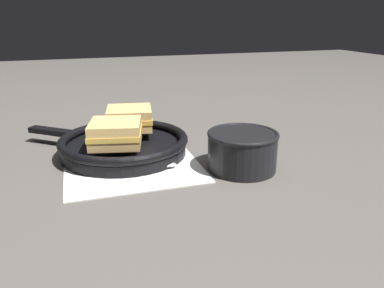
{
  "coord_description": "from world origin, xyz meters",
  "views": [
    {
      "loc": [
        -0.18,
        -0.65,
        0.28
      ],
      "look_at": [
        0.04,
        0.01,
        0.04
      ],
      "focal_mm": 35.0,
      "sensor_mm": 36.0,
      "label": 1
    }
  ],
  "objects_px": {
    "sandwich_near_left": "(116,133)",
    "sandwich_near_right": "(129,118)",
    "spoon": "(152,163)",
    "soup_bowl": "(242,148)",
    "skillet": "(123,145)"
  },
  "relations": [
    {
      "from": "soup_bowl",
      "to": "skillet",
      "type": "distance_m",
      "value": 0.25
    },
    {
      "from": "sandwich_near_left",
      "to": "soup_bowl",
      "type": "bearing_deg",
      "value": -23.98
    },
    {
      "from": "soup_bowl",
      "to": "sandwich_near_left",
      "type": "xyz_separation_m",
      "value": [
        -0.22,
        0.1,
        0.02
      ]
    },
    {
      "from": "spoon",
      "to": "sandwich_near_right",
      "type": "relative_size",
      "value": 1.31
    },
    {
      "from": "spoon",
      "to": "skillet",
      "type": "distance_m",
      "value": 0.1
    },
    {
      "from": "sandwich_near_left",
      "to": "sandwich_near_right",
      "type": "relative_size",
      "value": 1.04
    },
    {
      "from": "soup_bowl",
      "to": "sandwich_near_left",
      "type": "distance_m",
      "value": 0.25
    },
    {
      "from": "soup_bowl",
      "to": "sandwich_near_right",
      "type": "relative_size",
      "value": 1.18
    },
    {
      "from": "skillet",
      "to": "sandwich_near_right",
      "type": "xyz_separation_m",
      "value": [
        0.02,
        0.05,
        0.04
      ]
    },
    {
      "from": "spoon",
      "to": "sandwich_near_right",
      "type": "xyz_separation_m",
      "value": [
        -0.02,
        0.14,
        0.06
      ]
    },
    {
      "from": "soup_bowl",
      "to": "sandwich_near_right",
      "type": "height_order",
      "value": "sandwich_near_right"
    },
    {
      "from": "soup_bowl",
      "to": "sandwich_near_right",
      "type": "distance_m",
      "value": 0.27
    },
    {
      "from": "skillet",
      "to": "spoon",
      "type": "bearing_deg",
      "value": -63.85
    },
    {
      "from": "soup_bowl",
      "to": "sandwich_near_right",
      "type": "bearing_deg",
      "value": 132.11
    },
    {
      "from": "soup_bowl",
      "to": "skillet",
      "type": "xyz_separation_m",
      "value": [
        -0.2,
        0.15,
        -0.02
      ]
    }
  ]
}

